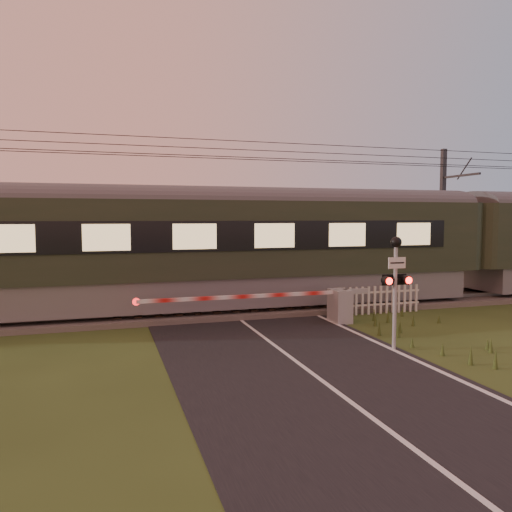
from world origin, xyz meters
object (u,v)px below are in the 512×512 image
object	(u,v)px
train	(461,242)
picket_fence	(375,300)
catenary_mast	(443,217)
boom_gate	(328,304)
crossing_signal	(396,272)

from	to	relation	value
train	picket_fence	distance (m)	5.75
train	catenary_mast	bearing A→B (deg)	69.68
train	boom_gate	distance (m)	8.01
boom_gate	picket_fence	world-z (taller)	boom_gate
train	boom_gate	world-z (taller)	train
boom_gate	picket_fence	xyz separation A→B (m)	(2.20, 0.88, -0.11)
train	catenary_mast	distance (m)	2.59
train	crossing_signal	distance (m)	9.47
boom_gate	catenary_mast	distance (m)	9.94
boom_gate	train	bearing A→B (deg)	20.77
train	boom_gate	bearing A→B (deg)	-159.23
boom_gate	catenary_mast	size ratio (longest dim) A/B	1.15
train	catenary_mast	world-z (taller)	catenary_mast
boom_gate	crossing_signal	size ratio (longest dim) A/B	2.58
train	crossing_signal	world-z (taller)	train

